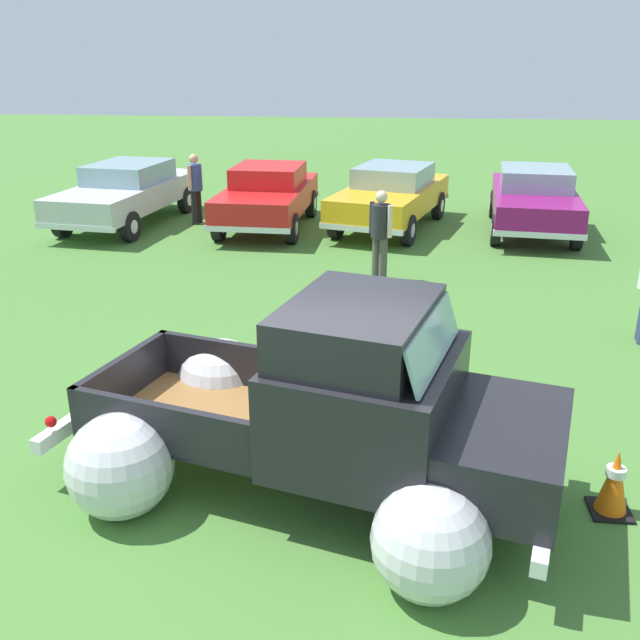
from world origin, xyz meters
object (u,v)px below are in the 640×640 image
object	(u,v)px
show_car_2	(391,194)
show_car_0	(127,191)
spectator_0	(195,185)
lane_cone_0	(614,482)
spectator_1	(380,230)
vintage_pickup_truck	(340,422)
show_car_3	(534,198)
show_car_1	(268,195)

from	to	relation	value
show_car_2	show_car_0	bearing A→B (deg)	-71.70
spectator_0	lane_cone_0	distance (m)	12.64
show_car_2	spectator_1	world-z (taller)	spectator_1
show_car_0	lane_cone_0	size ratio (longest dim) A/B	7.79
vintage_pickup_truck	show_car_3	size ratio (longest dim) A/B	1.09
vintage_pickup_truck	spectator_0	xyz separation A→B (m)	(-4.28, 10.65, 0.18)
show_car_0	spectator_1	distance (m)	7.21
show_car_1	spectator_0	size ratio (longest dim) A/B	2.57
show_car_2	show_car_3	xyz separation A→B (m)	(3.23, -0.04, 0.00)
show_car_1	spectator_1	xyz separation A→B (m)	(2.70, -3.81, 0.14)
vintage_pickup_truck	spectator_0	world-z (taller)	vintage_pickup_truck
vintage_pickup_truck	lane_cone_0	bearing A→B (deg)	14.67
show_car_3	lane_cone_0	world-z (taller)	show_car_3
show_car_0	show_car_2	world-z (taller)	same
show_car_2	show_car_1	bearing A→B (deg)	-67.99
vintage_pickup_truck	spectator_1	distance (m)	6.62
spectator_1	lane_cone_0	xyz separation A→B (m)	(2.25, -6.64, -0.61)
spectator_0	show_car_1	bearing A→B (deg)	9.86
show_car_0	lane_cone_0	xyz separation A→B (m)	(8.34, -10.50, -0.47)
show_car_0	show_car_2	distance (m)	6.24
show_car_1	spectator_1	world-z (taller)	spectator_1
spectator_1	show_car_0	bearing A→B (deg)	-79.99
show_car_2	show_car_3	world-z (taller)	same
show_car_2	show_car_3	bearing A→B (deg)	105.33
spectator_0	spectator_1	xyz separation A→B (m)	(4.48, -4.03, -0.01)
spectator_0	show_car_0	bearing A→B (deg)	-156.48
vintage_pickup_truck	show_car_2	size ratio (longest dim) A/B	1.06
show_car_0	lane_cone_0	distance (m)	13.42
spectator_1	vintage_pickup_truck	bearing A→B (deg)	40.66
show_car_3	spectator_1	distance (m)	5.29
vintage_pickup_truck	show_car_0	bearing A→B (deg)	134.72
show_car_1	show_car_2	distance (m)	2.86
vintage_pickup_truck	show_car_0	distance (m)	12.01
lane_cone_0	show_car_1	bearing A→B (deg)	115.35
lane_cone_0	spectator_1	bearing A→B (deg)	108.74
show_car_3	spectator_0	size ratio (longest dim) A/B	2.77
show_car_3	show_car_1	bearing A→B (deg)	-81.35
show_car_2	spectator_0	bearing A→B (deg)	-73.12
show_car_0	show_car_3	distance (m)	9.46
vintage_pickup_truck	spectator_1	bearing A→B (deg)	103.66
show_car_2	lane_cone_0	xyz separation A→B (m)	(2.10, -10.75, -0.47)
show_car_0	show_car_1	distance (m)	3.39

